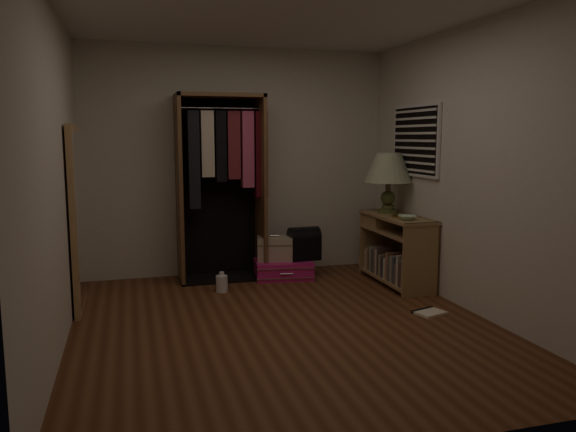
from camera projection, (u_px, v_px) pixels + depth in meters
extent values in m
plane|color=#542C18|center=(285.00, 325.00, 4.77)|extent=(4.00, 4.00, 0.00)
cube|color=beige|center=(238.00, 162.00, 6.49)|extent=(3.50, 0.02, 2.60)
cube|color=beige|center=(397.00, 198.00, 2.69)|extent=(3.50, 0.02, 2.60)
cube|color=beige|center=(471.00, 169.00, 5.07)|extent=(0.02, 4.00, 2.60)
cube|color=beige|center=(55.00, 177.00, 4.11)|extent=(0.02, 4.00, 2.60)
cube|color=silver|center=(284.00, 7.00, 4.41)|extent=(3.50, 4.00, 0.01)
cube|color=silver|center=(416.00, 141.00, 5.98)|extent=(0.03, 0.96, 0.76)
cube|color=black|center=(415.00, 141.00, 5.98)|extent=(0.03, 0.90, 0.70)
cube|color=silver|center=(413.00, 170.00, 6.02)|extent=(0.01, 0.88, 0.02)
cube|color=silver|center=(413.00, 163.00, 6.00)|extent=(0.01, 0.88, 0.02)
cube|color=silver|center=(414.00, 155.00, 5.99)|extent=(0.01, 0.88, 0.02)
cube|color=silver|center=(414.00, 148.00, 5.98)|extent=(0.01, 0.88, 0.02)
cube|color=silver|center=(414.00, 141.00, 5.97)|extent=(0.01, 0.88, 0.02)
cube|color=silver|center=(414.00, 133.00, 5.96)|extent=(0.01, 0.88, 0.02)
cube|color=silver|center=(415.00, 126.00, 5.95)|extent=(0.01, 0.88, 0.02)
cube|color=silver|center=(415.00, 118.00, 5.94)|extent=(0.01, 0.88, 0.02)
cube|color=silver|center=(415.00, 111.00, 5.93)|extent=(0.01, 0.88, 0.02)
cube|color=olive|center=(421.00, 260.00, 5.58)|extent=(0.40, 0.03, 0.75)
cube|color=olive|center=(376.00, 241.00, 6.60)|extent=(0.40, 0.03, 0.75)
cube|color=olive|center=(396.00, 278.00, 6.13)|extent=(0.40, 1.04, 0.03)
cube|color=olive|center=(397.00, 232.00, 6.06)|extent=(0.40, 1.04, 0.03)
cube|color=olive|center=(397.00, 217.00, 6.04)|extent=(0.42, 1.12, 0.03)
cube|color=brown|center=(412.00, 249.00, 6.14)|extent=(0.02, 1.10, 0.75)
cube|color=olive|center=(383.00, 221.00, 6.36)|extent=(0.36, 0.38, 0.13)
cube|color=gray|center=(410.00, 274.00, 5.65)|extent=(0.19, 0.05, 0.29)
cube|color=#4C3833|center=(408.00, 274.00, 5.71)|extent=(0.21, 0.05, 0.25)
cube|color=#B7AD99|center=(404.00, 270.00, 5.75)|extent=(0.16, 0.05, 0.32)
cube|color=brown|center=(402.00, 274.00, 5.81)|extent=(0.18, 0.03, 0.22)
cube|color=#3F4C59|center=(402.00, 270.00, 5.85)|extent=(0.21, 0.04, 0.28)
cube|color=gray|center=(397.00, 269.00, 5.89)|extent=(0.16, 0.05, 0.28)
cube|color=#59594C|center=(395.00, 268.00, 5.95)|extent=(0.16, 0.05, 0.27)
cube|color=#B2724C|center=(394.00, 266.00, 6.00)|extent=(0.19, 0.03, 0.29)
cube|color=beige|center=(390.00, 268.00, 6.04)|extent=(0.15, 0.04, 0.22)
cube|color=#332D38|center=(391.00, 267.00, 6.11)|extent=(0.22, 0.04, 0.22)
cube|color=gray|center=(386.00, 265.00, 6.15)|extent=(0.16, 0.05, 0.24)
cube|color=#4C3833|center=(385.00, 261.00, 6.20)|extent=(0.18, 0.03, 0.31)
cube|color=#B7AD99|center=(382.00, 262.00, 6.24)|extent=(0.15, 0.05, 0.28)
cube|color=brown|center=(381.00, 260.00, 6.30)|extent=(0.19, 0.04, 0.29)
cube|color=#3F4C59|center=(379.00, 261.00, 6.35)|extent=(0.19, 0.04, 0.25)
cube|color=gray|center=(377.00, 259.00, 6.39)|extent=(0.18, 0.04, 0.28)
cube|color=#59594C|center=(377.00, 258.00, 6.44)|extent=(0.22, 0.03, 0.28)
cube|color=#B2724C|center=(374.00, 258.00, 6.48)|extent=(0.18, 0.04, 0.25)
cube|color=beige|center=(371.00, 259.00, 6.52)|extent=(0.16, 0.03, 0.22)
cube|color=brown|center=(179.00, 189.00, 6.09)|extent=(0.04, 0.50, 2.05)
cube|color=brown|center=(261.00, 187.00, 6.34)|extent=(0.04, 0.50, 2.05)
cube|color=brown|center=(219.00, 96.00, 6.08)|extent=(0.95, 0.50, 0.04)
cube|color=black|center=(218.00, 186.00, 6.44)|extent=(0.95, 0.02, 2.05)
cube|color=black|center=(222.00, 277.00, 6.36)|extent=(0.95, 0.50, 0.02)
cylinder|color=silver|center=(219.00, 108.00, 6.09)|extent=(0.87, 0.02, 0.02)
cube|color=black|center=(194.00, 160.00, 6.07)|extent=(0.12, 0.14, 1.06)
cube|color=beige|center=(207.00, 144.00, 6.09)|extent=(0.14, 0.14, 0.71)
cube|color=black|center=(220.00, 147.00, 6.13)|extent=(0.11, 0.14, 0.77)
cube|color=maroon|center=(234.00, 145.00, 6.17)|extent=(0.14, 0.10, 0.74)
cube|color=#BF4C72|center=(247.00, 150.00, 6.22)|extent=(0.13, 0.14, 0.84)
cube|color=#590F19|center=(261.00, 154.00, 6.27)|extent=(0.13, 0.14, 0.95)
cube|color=tan|center=(77.00, 218.00, 5.14)|extent=(0.05, 0.80, 1.70)
cube|color=white|center=(80.00, 218.00, 5.15)|extent=(0.01, 0.68, 1.58)
cube|color=#C8186D|center=(283.00, 269.00, 6.38)|extent=(0.69, 0.53, 0.20)
cube|color=silver|center=(283.00, 274.00, 6.39)|extent=(0.71, 0.55, 0.01)
cube|color=silver|center=(283.00, 264.00, 6.37)|extent=(0.71, 0.55, 0.01)
cylinder|color=silver|center=(286.00, 274.00, 6.15)|extent=(0.15, 0.04, 0.02)
cube|color=tan|center=(275.00, 248.00, 6.37)|extent=(0.44, 0.35, 0.27)
cube|color=brown|center=(275.00, 244.00, 6.36)|extent=(0.45, 0.36, 0.01)
cylinder|color=silver|center=(275.00, 236.00, 6.35)|extent=(0.11, 0.04, 0.02)
cube|color=black|center=(304.00, 248.00, 6.40)|extent=(0.36, 0.25, 0.26)
cylinder|color=black|center=(304.00, 237.00, 6.38)|extent=(0.36, 0.25, 0.22)
cylinder|color=#444E25|center=(387.00, 211.00, 6.26)|extent=(0.27, 0.27, 0.04)
cylinder|color=#444E25|center=(388.00, 207.00, 6.26)|extent=(0.16, 0.16, 0.05)
sphere|color=#444E25|center=(388.00, 198.00, 6.24)|extent=(0.19, 0.19, 0.16)
cylinder|color=#444E25|center=(388.00, 186.00, 6.22)|extent=(0.07, 0.07, 0.10)
cone|color=beige|center=(389.00, 168.00, 6.20)|extent=(0.63, 0.63, 0.32)
cone|color=beige|center=(389.00, 168.00, 6.20)|extent=(0.56, 0.56, 0.30)
cylinder|color=#B59545|center=(402.00, 216.00, 5.94)|extent=(0.27, 0.27, 0.01)
imported|color=#B3D7BA|center=(407.00, 218.00, 5.72)|extent=(0.23, 0.23, 0.05)
cylinder|color=silver|center=(222.00, 284.00, 5.79)|extent=(0.12, 0.12, 0.17)
cylinder|color=silver|center=(222.00, 274.00, 5.78)|extent=(0.05, 0.05, 0.04)
cube|color=white|center=(429.00, 312.00, 5.09)|extent=(0.31, 0.28, 0.02)
cube|color=black|center=(422.00, 310.00, 5.16)|extent=(0.26, 0.11, 0.02)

